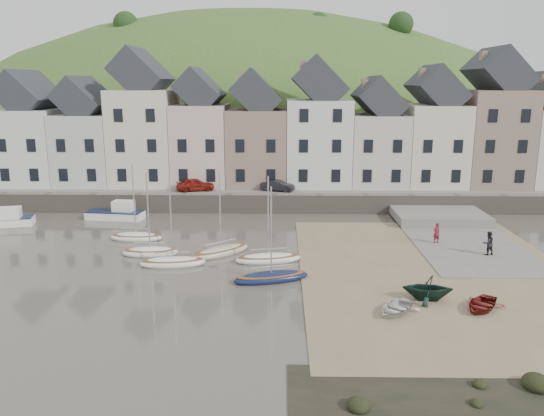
{
  "coord_description": "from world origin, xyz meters",
  "views": [
    {
      "loc": [
        0.72,
        -33.83,
        12.32
      ],
      "look_at": [
        0.0,
        6.0,
        3.0
      ],
      "focal_mm": 35.66,
      "sensor_mm": 36.0,
      "label": 1
    }
  ],
  "objects_px": {
    "rowboat_green": "(428,288)",
    "car_left": "(195,184)",
    "person_red": "(436,233)",
    "person_dark": "(488,243)",
    "rowboat_white": "(396,308)",
    "sailboat_0": "(136,237)",
    "rowboat_red": "(481,304)",
    "car_right": "(278,186)"
  },
  "relations": [
    {
      "from": "sailboat_0",
      "to": "rowboat_red",
      "type": "bearing_deg",
      "value": -30.28
    },
    {
      "from": "rowboat_green",
      "to": "person_red",
      "type": "bearing_deg",
      "value": 168.22
    },
    {
      "from": "person_red",
      "to": "car_left",
      "type": "height_order",
      "value": "car_left"
    },
    {
      "from": "rowboat_green",
      "to": "car_left",
      "type": "relative_size",
      "value": 0.74
    },
    {
      "from": "person_dark",
      "to": "person_red",
      "type": "bearing_deg",
      "value": -60.96
    },
    {
      "from": "car_left",
      "to": "rowboat_white",
      "type": "bearing_deg",
      "value": -162.68
    },
    {
      "from": "rowboat_red",
      "to": "car_right",
      "type": "bearing_deg",
      "value": 152.49
    },
    {
      "from": "rowboat_red",
      "to": "person_red",
      "type": "height_order",
      "value": "person_red"
    },
    {
      "from": "person_dark",
      "to": "rowboat_green",
      "type": "bearing_deg",
      "value": 36.06
    },
    {
      "from": "sailboat_0",
      "to": "rowboat_red",
      "type": "distance_m",
      "value": 26.26
    },
    {
      "from": "sailboat_0",
      "to": "rowboat_green",
      "type": "distance_m",
      "value": 23.33
    },
    {
      "from": "rowboat_white",
      "to": "person_red",
      "type": "bearing_deg",
      "value": 106.24
    },
    {
      "from": "car_left",
      "to": "person_dark",
      "type": "bearing_deg",
      "value": -136.41
    },
    {
      "from": "rowboat_green",
      "to": "car_left",
      "type": "height_order",
      "value": "car_left"
    },
    {
      "from": "rowboat_white",
      "to": "rowboat_red",
      "type": "relative_size",
      "value": 0.99
    },
    {
      "from": "rowboat_white",
      "to": "car_left",
      "type": "relative_size",
      "value": 0.73
    },
    {
      "from": "rowboat_green",
      "to": "rowboat_white",
      "type": "bearing_deg",
      "value": -43.5
    },
    {
      "from": "rowboat_white",
      "to": "rowboat_green",
      "type": "relative_size",
      "value": 0.99
    },
    {
      "from": "rowboat_red",
      "to": "person_red",
      "type": "distance_m",
      "value": 12.55
    },
    {
      "from": "rowboat_white",
      "to": "person_red",
      "type": "relative_size",
      "value": 1.75
    },
    {
      "from": "person_red",
      "to": "rowboat_red",
      "type": "bearing_deg",
      "value": 65.53
    },
    {
      "from": "rowboat_white",
      "to": "rowboat_red",
      "type": "xyz_separation_m",
      "value": [
        4.81,
        0.55,
        0.0
      ]
    },
    {
      "from": "rowboat_green",
      "to": "car_right",
      "type": "xyz_separation_m",
      "value": [
        -8.82,
        24.04,
        1.36
      ]
    },
    {
      "from": "rowboat_green",
      "to": "person_red",
      "type": "xyz_separation_m",
      "value": [
        3.61,
        11.2,
        0.12
      ]
    },
    {
      "from": "rowboat_white",
      "to": "person_dark",
      "type": "bearing_deg",
      "value": 89.51
    },
    {
      "from": "sailboat_0",
      "to": "rowboat_white",
      "type": "height_order",
      "value": "sailboat_0"
    },
    {
      "from": "rowboat_red",
      "to": "person_red",
      "type": "relative_size",
      "value": 1.77
    },
    {
      "from": "person_dark",
      "to": "car_left",
      "type": "distance_m",
      "value": 28.44
    },
    {
      "from": "car_right",
      "to": "rowboat_white",
      "type": "bearing_deg",
      "value": -148.67
    },
    {
      "from": "person_dark",
      "to": "car_left",
      "type": "relative_size",
      "value": 0.46
    },
    {
      "from": "rowboat_white",
      "to": "car_left",
      "type": "distance_m",
      "value": 29.96
    },
    {
      "from": "rowboat_white",
      "to": "person_red",
      "type": "xyz_separation_m",
      "value": [
        5.77,
        13.04,
        0.57
      ]
    },
    {
      "from": "rowboat_red",
      "to": "car_right",
      "type": "height_order",
      "value": "car_right"
    },
    {
      "from": "rowboat_white",
      "to": "person_red",
      "type": "height_order",
      "value": "person_red"
    },
    {
      "from": "person_red",
      "to": "car_right",
      "type": "bearing_deg",
      "value": -66.0
    },
    {
      "from": "person_dark",
      "to": "car_left",
      "type": "xyz_separation_m",
      "value": [
        -23.64,
        15.77,
        1.26
      ]
    },
    {
      "from": "rowboat_green",
      "to": "car_right",
      "type": "height_order",
      "value": "car_right"
    },
    {
      "from": "sailboat_0",
      "to": "car_left",
      "type": "relative_size",
      "value": 1.66
    },
    {
      "from": "car_right",
      "to": "sailboat_0",
      "type": "bearing_deg",
      "value": 154.11
    },
    {
      "from": "person_red",
      "to": "person_dark",
      "type": "bearing_deg",
      "value": 114.75
    },
    {
      "from": "person_red",
      "to": "person_dark",
      "type": "relative_size",
      "value": 0.92
    },
    {
      "from": "sailboat_0",
      "to": "person_dark",
      "type": "bearing_deg",
      "value": -7.86
    }
  ]
}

